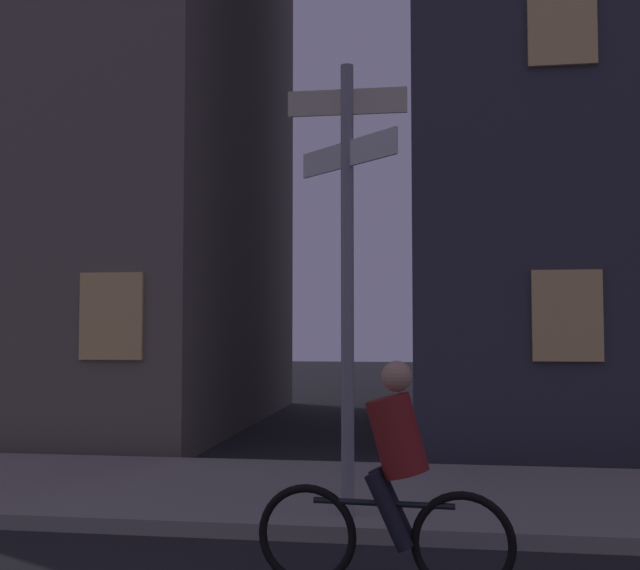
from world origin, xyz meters
TOP-DOWN VIEW (x-y plane):
  - sidewalk_kerb at (0.00, 7.15)m, footprint 40.00×3.19m
  - signpost at (0.30, 5.99)m, footprint 1.12×0.99m
  - cyclist at (0.77, 4.42)m, footprint 1.82×0.35m

SIDE VIEW (x-z plane):
  - sidewalk_kerb at x=0.00m, z-range 0.00..0.14m
  - cyclist at x=0.77m, z-range -0.06..1.55m
  - signpost at x=0.30m, z-range 0.48..4.64m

